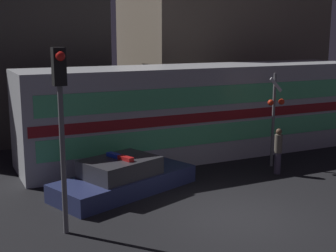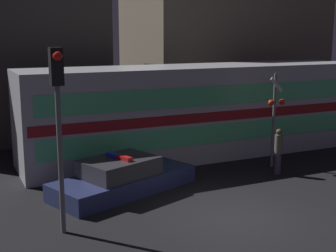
# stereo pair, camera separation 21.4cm
# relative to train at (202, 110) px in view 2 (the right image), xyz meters

# --- Properties ---
(ground_plane) EXTENTS (120.00, 120.00, 0.00)m
(ground_plane) POSITION_rel_train_xyz_m (-2.59, -6.48, -1.85)
(ground_plane) COLOR black
(train) EXTENTS (14.75, 3.03, 3.69)m
(train) POSITION_rel_train_xyz_m (0.00, 0.00, 0.00)
(train) COLOR #B7BABF
(train) RESTS_ON ground_plane
(police_car) EXTENTS (5.07, 3.34, 1.24)m
(police_car) POSITION_rel_train_xyz_m (-4.61, -3.13, -1.40)
(police_car) COLOR navy
(police_car) RESTS_ON ground_plane
(pedestrian) EXTENTS (0.28, 0.28, 1.66)m
(pedestrian) POSITION_rel_train_xyz_m (1.05, -3.70, -0.99)
(pedestrian) COLOR #3F384C
(pedestrian) RESTS_ON ground_plane
(crossing_signal_near) EXTENTS (0.72, 0.29, 3.54)m
(crossing_signal_near) POSITION_rel_train_xyz_m (1.49, -2.85, 0.22)
(crossing_signal_near) COLOR slate
(crossing_signal_near) RESTS_ON ground_plane
(traffic_light_corner) EXTENTS (0.30, 0.46, 4.63)m
(traffic_light_corner) POSITION_rel_train_xyz_m (-7.04, -5.46, 1.43)
(traffic_light_corner) COLOR slate
(traffic_light_corner) RESTS_ON ground_plane
(building_left) EXTENTS (8.79, 5.19, 7.31)m
(building_left) POSITION_rel_train_xyz_m (-6.71, 6.93, 1.81)
(building_left) COLOR #47423D
(building_left) RESTS_ON ground_plane
(building_center) EXTENTS (10.77, 6.40, 8.96)m
(building_center) POSITION_rel_train_xyz_m (5.56, 7.33, 2.63)
(building_center) COLOR #726656
(building_center) RESTS_ON ground_plane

